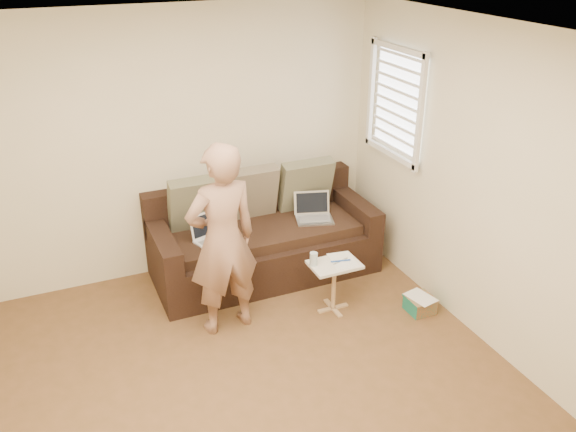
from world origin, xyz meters
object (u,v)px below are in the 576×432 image
object	(u,v)px
side_table	(334,287)
sofa	(264,235)
laptop_white	(216,241)
striped_box	(420,304)
laptop_silver	(315,220)
drinking_glass	(314,259)
person	(222,240)

from	to	relation	value
side_table	sofa	bearing A→B (deg)	110.95
laptop_white	striped_box	bearing A→B (deg)	-53.52
laptop_silver	laptop_white	world-z (taller)	laptop_white
sofa	drinking_glass	distance (m)	0.84
side_table	laptop_white	bearing A→B (deg)	138.82
person	side_table	world-z (taller)	person
person	side_table	size ratio (longest dim) A/B	3.50
person	laptop_white	bearing A→B (deg)	-107.37
person	striped_box	size ratio (longest dim) A/B	7.02
laptop_silver	drinking_glass	distance (m)	0.83
person	side_table	bearing A→B (deg)	164.65
laptop_white	side_table	size ratio (longest dim) A/B	0.73
drinking_glass	sofa	bearing A→B (deg)	100.26
striped_box	drinking_glass	bearing A→B (deg)	156.20
laptop_white	person	xyz separation A→B (m)	(-0.11, -0.61, 0.33)
laptop_silver	striped_box	xyz separation A→B (m)	(0.53, -1.14, -0.44)
sofa	striped_box	distance (m)	1.64
sofa	drinking_glass	xyz separation A→B (m)	(0.15, -0.82, 0.12)
sofa	laptop_white	distance (m)	0.55
person	striped_box	xyz separation A→B (m)	(1.69, -0.49, -0.78)
person	striped_box	distance (m)	1.93
sofa	person	distance (m)	1.06
striped_box	laptop_silver	bearing A→B (deg)	114.98
laptop_silver	laptop_white	size ratio (longest dim) A/B	1.02
laptop_silver	drinking_glass	xyz separation A→B (m)	(-0.37, -0.74, 0.03)
laptop_white	drinking_glass	size ratio (longest dim) A/B	2.97
striped_box	laptop_white	bearing A→B (deg)	145.05
side_table	drinking_glass	xyz separation A→B (m)	(-0.18, 0.05, 0.30)
drinking_glass	side_table	bearing A→B (deg)	-15.00
person	drinking_glass	size ratio (longest dim) A/B	14.21
laptop_silver	side_table	size ratio (longest dim) A/B	0.75
sofa	striped_box	bearing A→B (deg)	-49.33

